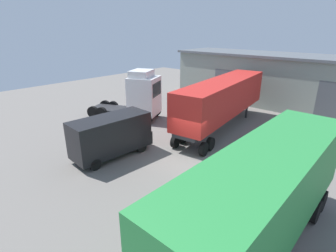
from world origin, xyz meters
name	(u,v)px	position (x,y,z in m)	size (l,w,h in m)	color
ground_plane	(185,159)	(0.00, 0.00, 0.00)	(60.00, 60.00, 0.00)	slate
warehouse_building	(287,81)	(0.00, 17.03, 2.69)	(24.70, 6.56, 5.35)	gray
tractor_unit_white	(139,96)	(-8.19, 3.55, 2.10)	(6.96, 4.99, 4.46)	silver
container_trailer_green	(266,192)	(6.62, -3.95, 2.64)	(2.52, 10.18, 4.18)	#28843D
delivery_van_black	(113,135)	(-3.85, -2.65, 1.44)	(2.33, 5.29, 2.67)	black
container_trailer_orange	(223,98)	(-1.26, 6.31, 2.59)	(4.13, 12.44, 4.05)	red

